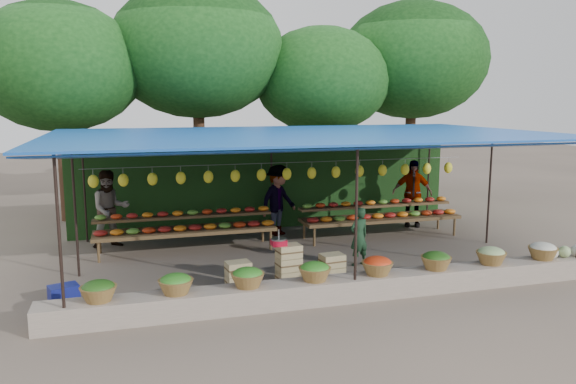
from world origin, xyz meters
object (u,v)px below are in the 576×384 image
object	(u,v)px
crate_counter	(287,268)
weighing_scale	(279,242)
blue_crate_back	(64,293)
blue_crate_front	(145,305)
vendor_seated	(359,237)

from	to	relation	value
crate_counter	weighing_scale	bearing A→B (deg)	180.00
weighing_scale	blue_crate_back	world-z (taller)	weighing_scale
weighing_scale	blue_crate_back	size ratio (longest dim) A/B	0.65
blue_crate_front	blue_crate_back	distance (m)	1.69
blue_crate_front	blue_crate_back	bearing A→B (deg)	133.82
weighing_scale	vendor_seated	xyz separation A→B (m)	(1.98, 0.72, -0.21)
crate_counter	vendor_seated	xyz separation A→B (m)	(1.81, 0.72, 0.33)
weighing_scale	blue_crate_front	distance (m)	2.78
crate_counter	vendor_seated	size ratio (longest dim) A/B	1.87
vendor_seated	blue_crate_back	distance (m)	5.95
vendor_seated	blue_crate_back	world-z (taller)	vendor_seated
blue_crate_front	blue_crate_back	xyz separation A→B (m)	(-1.36, 1.01, -0.00)
blue_crate_front	blue_crate_back	size ratio (longest dim) A/B	1.03
blue_crate_back	vendor_seated	bearing A→B (deg)	-12.89
crate_counter	blue_crate_front	bearing A→B (deg)	-162.68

